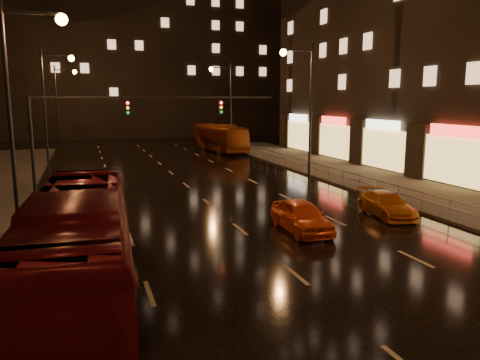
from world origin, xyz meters
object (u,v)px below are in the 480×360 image
Objects in this scene: bus_red at (79,248)px; bus_curb at (219,138)px; taxi_far at (387,204)px; taxi_near at (301,216)px.

bus_curb is at bearing 71.61° from bus_red.
bus_curb reaches higher than taxi_far.
taxi_far is at bearing 14.02° from taxi_near.
bus_curb is at bearing 81.69° from taxi_near.
bus_red is 2.83× the size of taxi_near.
bus_red reaches higher than taxi_near.
taxi_near is 5.60m from taxi_far.
taxi_near is (9.53, 4.72, -0.95)m from bus_red.
taxi_near is at bearing -105.41° from bus_curb.
bus_red reaches higher than bus_curb.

